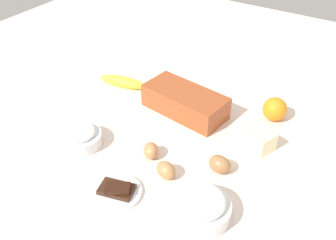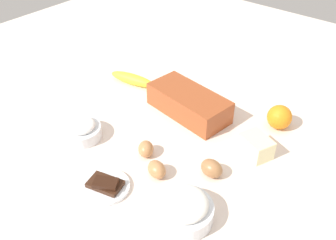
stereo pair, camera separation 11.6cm
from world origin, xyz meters
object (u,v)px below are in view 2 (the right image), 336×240
orange_fruit (279,117)px  banana (133,79)px  flour_bowl (183,208)px  loaf_pan (189,103)px  egg_beside_bowl (146,149)px  sugar_bowl (81,130)px  butter_block (256,146)px  egg_loose (212,168)px  egg_near_butter (157,169)px  chocolate_plate (105,186)px

orange_fruit → banana: bearing=-169.0°
flour_bowl → banana: bearing=144.8°
loaf_pan → egg_beside_bowl: (0.03, -0.25, -0.02)m
sugar_bowl → butter_block: bearing=31.0°
flour_bowl → orange_fruit: orange_fruit is taller
sugar_bowl → orange_fruit: bearing=44.2°
egg_loose → banana: bearing=157.4°
orange_fruit → loaf_pan: bearing=-155.6°
loaf_pan → egg_beside_bowl: size_ratio=5.17×
loaf_pan → egg_beside_bowl: bearing=-74.9°
butter_block → egg_near_butter: size_ratio=1.47×
butter_block → egg_beside_bowl: (-0.24, -0.21, -0.01)m
butter_block → chocolate_plate: size_ratio=0.69×
banana → egg_beside_bowl: bearing=-40.5°
banana → orange_fruit: (0.54, 0.11, 0.02)m
loaf_pan → orange_fruit: loaf_pan is taller
flour_bowl → banana: flour_bowl is taller
sugar_bowl → egg_loose: size_ratio=1.95×
egg_loose → flour_bowl: bearing=-80.0°
orange_fruit → butter_block: size_ratio=0.87×
flour_bowl → butter_block: 0.32m
sugar_bowl → banana: (-0.10, 0.33, -0.01)m
butter_block → egg_loose: (-0.05, -0.15, -0.01)m
egg_loose → sugar_bowl: bearing=-163.4°
flour_bowl → sugar_bowl: bearing=174.1°
flour_bowl → chocolate_plate: (-0.22, -0.05, -0.02)m
loaf_pan → egg_near_butter: bearing=-61.1°
flour_bowl → egg_near_butter: size_ratio=2.44×
egg_loose → loaf_pan: bearing=139.4°
sugar_bowl → chocolate_plate: 0.24m
egg_beside_bowl → chocolate_plate: (0.01, -0.17, -0.01)m
egg_beside_bowl → chocolate_plate: egg_beside_bowl is taller
flour_bowl → egg_loose: size_ratio=2.29×
banana → egg_near_butter: (0.39, -0.31, 0.00)m
egg_loose → egg_near_butter: bearing=-139.5°
loaf_pan → egg_loose: loaf_pan is taller
butter_block → egg_beside_bowl: size_ratio=1.58×
chocolate_plate → orange_fruit: bearing=66.8°
chocolate_plate → egg_beside_bowl: bearing=92.4°
flour_bowl → egg_near_butter: 0.16m
loaf_pan → butter_block: loaf_pan is taller
orange_fruit → flour_bowl: bearing=-91.6°
banana → egg_loose: (0.50, -0.21, 0.00)m
egg_near_butter → orange_fruit: bearing=69.2°
egg_beside_bowl → chocolate_plate: 0.17m
loaf_pan → chocolate_plate: 0.42m
butter_block → banana: bearing=174.3°
egg_near_butter → chocolate_plate: bearing=-120.8°
sugar_bowl → orange_fruit: 0.62m
flour_bowl → egg_loose: flour_bowl is taller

